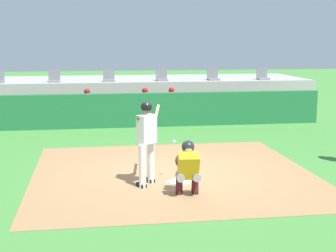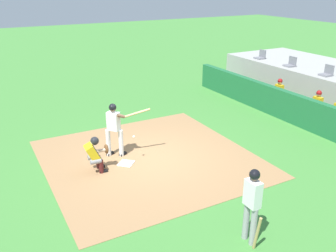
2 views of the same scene
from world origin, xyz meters
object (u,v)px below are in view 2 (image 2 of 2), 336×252
object	(u,v)px
stadium_seat_2	(327,73)
home_plate	(126,163)
on_deck_batter	(252,202)
dugout_player_2	(336,113)
dugout_player_0	(277,93)
catcher_crouched	(96,153)
batter_at_plate	(115,127)
stadium_seat_0	(261,56)
stadium_seat_1	(291,64)
dugout_player_1	(315,106)

from	to	relation	value
stadium_seat_2	home_plate	bearing A→B (deg)	-83.92
on_deck_batter	dugout_player_2	bearing A→B (deg)	116.12
dugout_player_0	catcher_crouched	bearing A→B (deg)	-77.78
batter_at_plate	on_deck_batter	xyz separation A→B (m)	(5.38, 1.04, -0.02)
on_deck_batter	dugout_player_2	size ratio (longest dim) A/B	1.37
stadium_seat_2	dugout_player_0	bearing A→B (deg)	-113.30
stadium_seat_0	catcher_crouched	bearing A→B (deg)	-64.00
batter_at_plate	stadium_seat_1	distance (m)	10.57
dugout_player_0	batter_at_plate	bearing A→B (deg)	-81.19
dugout_player_2	dugout_player_1	bearing A→B (deg)	180.00
home_plate	dugout_player_2	distance (m)	8.25
dugout_player_1	stadium_seat_0	size ratio (longest dim) A/B	2.71
home_plate	catcher_crouched	world-z (taller)	catcher_crouched
dugout_player_2	stadium_seat_2	bearing A→B (deg)	138.04
home_plate	batter_at_plate	size ratio (longest dim) A/B	0.24
dugout_player_1	stadium_seat_2	distance (m)	2.54
on_deck_batter	stadium_seat_1	xyz separation A→B (m)	(-7.94, 9.20, 0.51)
catcher_crouched	stadium_seat_1	xyz separation A→B (m)	(-3.26, 11.12, 0.93)
catcher_crouched	stadium_seat_1	size ratio (longest dim) A/B	3.41
home_plate	batter_at_plate	bearing A→B (deg)	-174.82
batter_at_plate	dugout_player_0	distance (m)	8.31
dugout_player_2	dugout_player_0	bearing A→B (deg)	180.00
batter_at_plate	on_deck_batter	bearing A→B (deg)	10.94
stadium_seat_1	dugout_player_1	bearing A→B (deg)	-30.70
batter_at_plate	dugout_player_0	size ratio (longest dim) A/B	1.39
batter_at_plate	stadium_seat_2	xyz separation A→B (m)	(-0.40, 10.24, 0.50)
home_plate	dugout_player_1	xyz separation A→B (m)	(0.18, 8.14, 0.65)
stadium_seat_0	dugout_player_2	bearing A→B (deg)	-17.14
stadium_seat_0	home_plate	bearing A→B (deg)	-61.98
catcher_crouched	stadium_seat_2	size ratio (longest dim) A/B	3.41
batter_at_plate	stadium_seat_0	distance (m)	11.29
home_plate	stadium_seat_2	xyz separation A→B (m)	(-1.08, 10.18, 1.51)
on_deck_batter	dugout_player_0	bearing A→B (deg)	132.87
dugout_player_1	stadium_seat_1	distance (m)	4.08
dugout_player_0	dugout_player_1	world-z (taller)	same
dugout_player_2	catcher_crouched	bearing A→B (deg)	-97.35
catcher_crouched	stadium_seat_0	xyz separation A→B (m)	(-5.42, 11.12, 0.93)
stadium_seat_2	on_deck_batter	bearing A→B (deg)	-57.88
on_deck_batter	stadium_seat_0	bearing A→B (deg)	137.70
catcher_crouched	dugout_player_0	size ratio (longest dim) A/B	1.26
batter_at_plate	stadium_seat_0	size ratio (longest dim) A/B	3.76
batter_at_plate	home_plate	bearing A→B (deg)	5.18
home_plate	on_deck_batter	xyz separation A→B (m)	(4.69, 0.98, 1.00)
on_deck_batter	stadium_seat_0	xyz separation A→B (m)	(-10.11, 9.20, 0.51)
on_deck_batter	stadium_seat_0	distance (m)	13.68
dugout_player_2	stadium_seat_0	size ratio (longest dim) A/B	2.71
batter_at_plate	stadium_seat_1	world-z (taller)	stadium_seat_1
home_plate	stadium_seat_1	bearing A→B (deg)	107.71
home_plate	dugout_player_0	size ratio (longest dim) A/B	0.34
home_plate	stadium_seat_1	size ratio (longest dim) A/B	0.92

